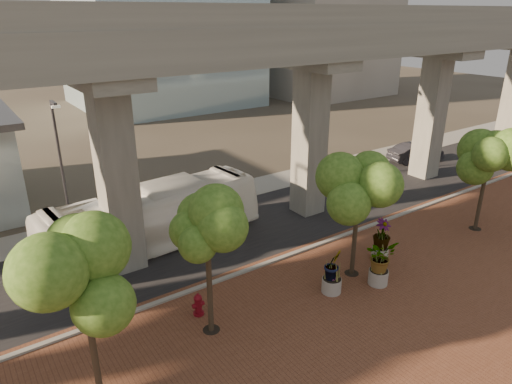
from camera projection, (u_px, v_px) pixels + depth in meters
ground at (247, 249)px, 24.89m from camera, size 160.00×160.00×0.00m
brick_plaza at (355, 325)px, 18.77m from camera, size 70.00×13.00×0.06m
asphalt_road at (228, 235)px, 26.41m from camera, size 90.00×8.00×0.04m
curb_strip at (269, 263)px, 23.34m from camera, size 70.00×0.25×0.16m
far_sidewalk at (185, 204)px, 30.61m from camera, size 90.00×3.00×0.06m
transit_viaduct at (225, 110)px, 23.73m from camera, size 72.00×5.60×12.40m
midrise_block at (324, 12)px, 68.10m from camera, size 18.00×16.00×24.00m
transit_bus at (155, 218)px, 24.50m from camera, size 12.43×3.94×3.41m
parked_car at (416, 153)px, 39.01m from camera, size 5.07×2.81×1.58m
fire_hydrant at (198, 304)px, 19.23m from camera, size 0.51×0.46×1.03m
planter_front at (380, 258)px, 21.10m from camera, size 2.04×2.04×2.25m
planter_right at (382, 236)px, 23.25m from camera, size 2.09×2.09×2.23m
planter_left at (333, 267)px, 20.48m from camera, size 1.99×1.99×2.19m
street_tree_far_west at (81, 276)px, 13.55m from camera, size 3.94×3.94×6.49m
street_tree_near_west at (207, 232)px, 16.83m from camera, size 3.14×3.14×5.89m
street_tree_near_east at (360, 183)px, 20.71m from camera, size 4.14×4.14×6.63m
street_tree_far_east at (489, 158)px, 25.46m from camera, size 3.73×3.73×6.08m
streetlamp_west at (62, 165)px, 23.57m from camera, size 0.39×1.15×7.97m
streetlamp_east at (325, 113)px, 32.74m from camera, size 0.45×1.30×9.00m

